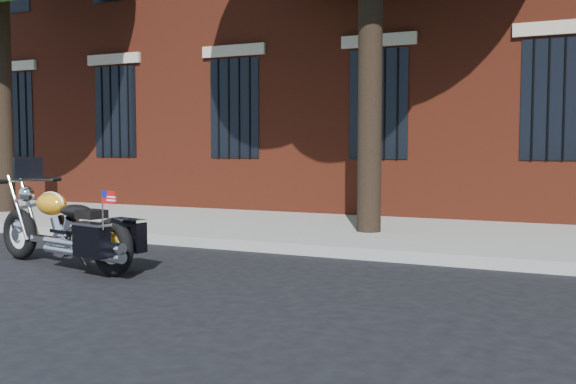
% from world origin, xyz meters
% --- Properties ---
extents(ground, '(120.00, 120.00, 0.00)m').
position_xyz_m(ground, '(0.00, 0.00, 0.00)').
color(ground, black).
rests_on(ground, ground).
extents(curb, '(40.00, 0.16, 0.15)m').
position_xyz_m(curb, '(0.00, 1.38, 0.07)').
color(curb, gray).
rests_on(curb, ground).
extents(sidewalk, '(40.00, 3.60, 0.15)m').
position_xyz_m(sidewalk, '(0.00, 3.26, 0.07)').
color(sidewalk, gray).
rests_on(sidewalk, ground).
extents(motorcycle, '(2.46, 1.07, 1.29)m').
position_xyz_m(motorcycle, '(-2.03, -0.66, 0.44)').
color(motorcycle, black).
rests_on(motorcycle, ground).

